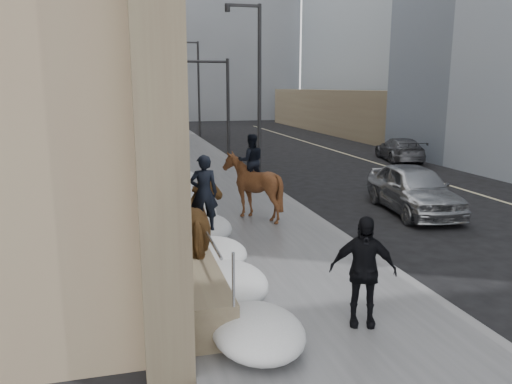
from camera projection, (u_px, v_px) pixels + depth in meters
ground at (298, 297)px, 10.41m from camera, size 140.00×140.00×0.00m
sidewalk at (215, 195)px, 19.86m from camera, size 5.00×80.00×0.12m
curb at (278, 192)px, 20.51m from camera, size 0.24×80.00×0.12m
lane_line at (445, 184)px, 22.46m from camera, size 0.15×70.00×0.01m
bg_building_mid at (177, 11)px, 65.29m from camera, size 30.00×12.00×28.00m
bg_building_far at (103, 48)px, 75.02m from camera, size 24.00×12.00×20.00m
streetlight_mid at (256, 81)px, 23.39m from camera, size 1.71×0.24×8.00m
streetlight_far at (197, 83)px, 42.32m from camera, size 1.71×0.24×8.00m
traffic_signal at (213, 92)px, 30.92m from camera, size 4.10×0.22×6.00m
snow_bank at (184, 197)px, 17.63m from camera, size 1.70×18.10×0.76m
mounted_horse_left at (205, 226)px, 11.18m from camera, size 1.25×2.55×2.72m
mounted_horse_right at (252, 183)px, 16.00m from camera, size 1.87×2.06×2.71m
pedestrian at (363, 271)px, 8.80m from camera, size 1.27×0.88×2.00m
car_silver at (413, 189)px, 17.29m from camera, size 2.62×5.14×1.68m
car_grey at (400, 149)px, 29.34m from camera, size 2.91×5.02×1.37m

